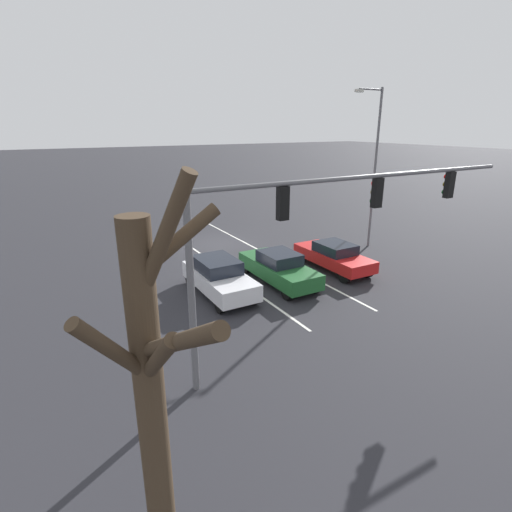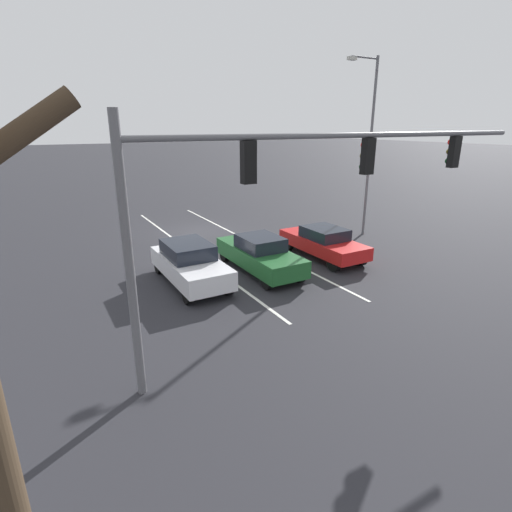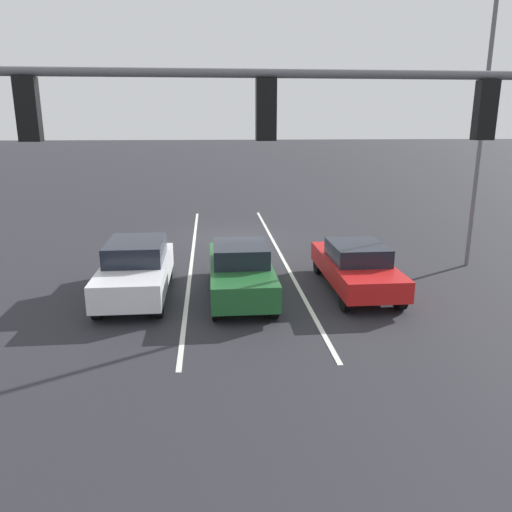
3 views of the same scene
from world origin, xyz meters
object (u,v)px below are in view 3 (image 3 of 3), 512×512
object	(u,v)px
car_darkgreen_midlane_front	(240,270)
traffic_signal_gantry	(130,140)
car_white_rightlane_front	(136,269)
car_red_leftlane_front	(356,266)
street_lamp_left_shoulder	(478,112)

from	to	relation	value
car_darkgreen_midlane_front	traffic_signal_gantry	xyz separation A→B (m)	(2.05, 5.55, 3.83)
car_white_rightlane_front	car_darkgreen_midlane_front	bearing A→B (deg)	176.05
car_darkgreen_midlane_front	car_white_rightlane_front	bearing A→B (deg)	-3.95
car_red_leftlane_front	street_lamp_left_shoulder	size ratio (longest dim) A/B	0.51
traffic_signal_gantry	street_lamp_left_shoulder	world-z (taller)	street_lamp_left_shoulder
street_lamp_left_shoulder	traffic_signal_gantry	bearing A→B (deg)	38.43
car_red_leftlane_front	street_lamp_left_shoulder	world-z (taller)	street_lamp_left_shoulder
car_darkgreen_midlane_front	traffic_signal_gantry	size ratio (longest dim) A/B	0.38
car_darkgreen_midlane_front	street_lamp_left_shoulder	size ratio (longest dim) A/B	0.53
car_white_rightlane_front	traffic_signal_gantry	size ratio (longest dim) A/B	0.36
car_red_leftlane_front	car_darkgreen_midlane_front	world-z (taller)	car_darkgreen_midlane_front
car_darkgreen_midlane_front	traffic_signal_gantry	world-z (taller)	traffic_signal_gantry
car_white_rightlane_front	street_lamp_left_shoulder	world-z (taller)	street_lamp_left_shoulder
car_red_leftlane_front	car_white_rightlane_front	bearing A→B (deg)	-0.66
car_red_leftlane_front	traffic_signal_gantry	xyz separation A→B (m)	(5.48, 5.68, 3.84)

